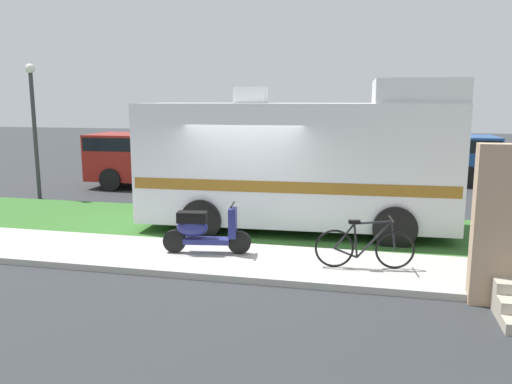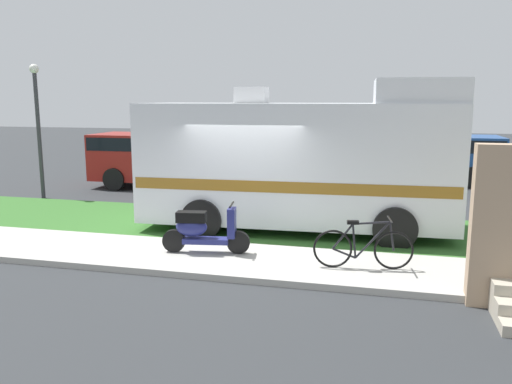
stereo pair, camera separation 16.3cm
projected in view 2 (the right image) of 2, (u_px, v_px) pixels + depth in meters
The scene contains 9 objects.
ground_plane at pixel (241, 246), 10.79m from camera, with size 80.00×80.00×0.00m, color #2D3033.
sidewalk at pixel (223, 260), 9.64m from camera, with size 24.00×2.00×0.12m.
grass_strip at pixel (257, 227), 12.22m from camera, with size 24.00×3.40×0.08m.
motorhome_rv at pixel (301, 161), 11.68m from camera, with size 7.05×2.74×3.44m.
scooter at pixel (202, 229), 9.81m from camera, with size 1.68×0.57×0.97m.
bicycle at pixel (363, 247), 8.90m from camera, with size 1.71×0.52×0.89m.
pickup_truck_near at pixel (153, 159), 17.85m from camera, with size 5.38×2.16×1.85m.
pickup_truck_far at pixel (437, 158), 18.73m from camera, with size 5.63×2.28×1.73m.
street_lamp_post at pixel (38, 118), 15.53m from camera, with size 0.28×0.28×4.05m.
Camera 2 is at (2.82, -10.04, 3.02)m, focal length 36.17 mm.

